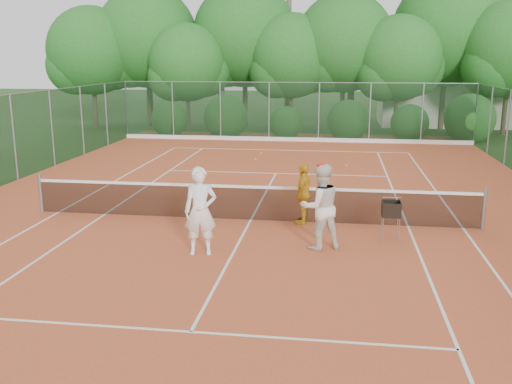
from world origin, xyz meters
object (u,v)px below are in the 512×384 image
(player_center_grp, at_px, (320,206))
(player_yellow, at_px, (304,194))
(ball_hopper, at_px, (391,210))
(player_white, at_px, (200,211))

(player_center_grp, relative_size, player_yellow, 1.25)
(ball_hopper, bearing_deg, player_yellow, 135.83)
(player_yellow, bearing_deg, player_center_grp, 27.08)
(player_center_grp, height_order, player_yellow, player_center_grp)
(player_center_grp, xyz_separation_m, player_yellow, (-0.49, 1.95, -0.19))
(player_white, height_order, player_center_grp, player_center_grp)
(player_center_grp, bearing_deg, player_yellow, 104.03)
(ball_hopper, bearing_deg, player_white, -175.55)
(player_center_grp, height_order, ball_hopper, player_center_grp)
(player_yellow, bearing_deg, player_white, -24.95)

